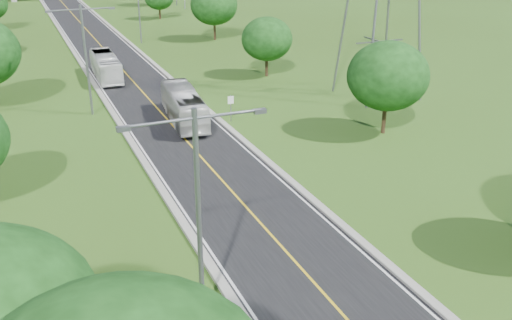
{
  "coord_description": "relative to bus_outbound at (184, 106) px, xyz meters",
  "views": [
    {
      "loc": [
        -11.94,
        -7.82,
        16.37
      ],
      "look_at": [
        0.8,
        21.98,
        3.0
      ],
      "focal_mm": 40.0,
      "sensor_mm": 36.0,
      "label": 1
    }
  ],
  "objects": [
    {
      "name": "speed_limit_sign",
      "position": [
        3.92,
        -1.44,
        0.06
      ],
      "size": [
        0.55,
        0.09,
        2.4
      ],
      "color": "slate",
      "rests_on": "ground"
    },
    {
      "name": "tree_rb",
      "position": [
        14.72,
        -9.43,
        3.42
      ],
      "size": [
        6.72,
        6.72,
        7.82
      ],
      "color": "black",
      "rests_on": "ground"
    },
    {
      "name": "curb_left",
      "position": [
        -5.53,
        26.57,
        -1.43
      ],
      "size": [
        0.5,
        150.0,
        0.22
      ],
      "primitive_type": "cube",
      "color": "gray",
      "rests_on": "ground"
    },
    {
      "name": "ground",
      "position": [
        -1.28,
        20.57,
        -1.54
      ],
      "size": [
        260.0,
        260.0,
        0.0
      ],
      "primitive_type": "plane",
      "color": "#2F4C15",
      "rests_on": "ground"
    },
    {
      "name": "tree_rd",
      "position": [
        15.72,
        36.57,
        3.73
      ],
      "size": [
        7.14,
        7.14,
        8.3
      ],
      "color": "black",
      "rests_on": "ground"
    },
    {
      "name": "bus_inbound",
      "position": [
        -3.75,
        18.56,
        -0.04
      ],
      "size": [
        2.75,
        10.38,
        2.87
      ],
      "primitive_type": "imported",
      "rotation": [
        0.0,
        0.0,
        -0.03
      ],
      "color": "white",
      "rests_on": "road"
    },
    {
      "name": "streetlight_mid_left",
      "position": [
        -7.28,
        5.57,
        4.41
      ],
      "size": [
        5.9,
        0.25,
        10.0
      ],
      "color": "slate",
      "rests_on": "ground"
    },
    {
      "name": "tree_rc",
      "position": [
        13.72,
        12.57,
        2.8
      ],
      "size": [
        5.88,
        5.88,
        6.84
      ],
      "color": "black",
      "rests_on": "ground"
    },
    {
      "name": "streetlight_near_left",
      "position": [
        -7.28,
        -27.43,
        4.41
      ],
      "size": [
        5.9,
        0.25,
        10.0
      ],
      "color": "slate",
      "rests_on": "ground"
    },
    {
      "name": "curb_right",
      "position": [
        2.97,
        26.57,
        -1.43
      ],
      "size": [
        0.5,
        150.0,
        0.22
      ],
      "primitive_type": "cube",
      "color": "gray",
      "rests_on": "ground"
    },
    {
      "name": "bus_outbound",
      "position": [
        0.0,
        0.0,
        0.0
      ],
      "size": [
        3.57,
        10.81,
        2.96
      ],
      "primitive_type": "imported",
      "rotation": [
        0.0,
        0.0,
        3.04
      ],
      "color": "beige",
      "rests_on": "road"
    },
    {
      "name": "streetlight_far_right",
      "position": [
        4.72,
        38.57,
        4.41
      ],
      "size": [
        5.9,
        0.25,
        10.0
      ],
      "color": "slate",
      "rests_on": "ground"
    },
    {
      "name": "road",
      "position": [
        -1.28,
        26.57,
        -1.51
      ],
      "size": [
        8.0,
        150.0,
        0.06
      ],
      "primitive_type": "cube",
      "color": "black",
      "rests_on": "ground"
    }
  ]
}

